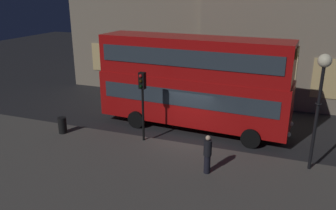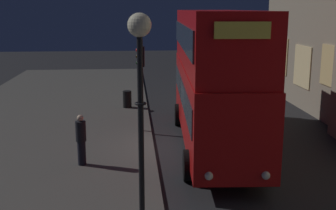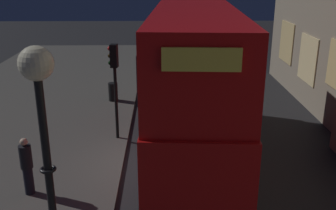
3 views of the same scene
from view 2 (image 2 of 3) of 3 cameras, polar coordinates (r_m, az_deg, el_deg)
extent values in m
plane|color=#232326|center=(16.97, 0.58, -5.72)|extent=(80.00, 80.00, 0.00)
cube|color=#4C4944|center=(17.40, -18.66, -5.74)|extent=(44.00, 10.00, 0.12)
cube|color=#E5C67F|center=(27.28, 14.84, 6.37)|extent=(2.17, 0.06, 2.19)
cube|color=#F9E09E|center=(24.16, 17.47, 4.92)|extent=(2.17, 0.06, 2.21)
cube|color=#E5C67F|center=(21.04, 20.99, 4.83)|extent=(2.17, 0.06, 1.90)
cube|color=#B20F0F|center=(17.00, 6.04, 0.66)|extent=(10.96, 3.08, 2.66)
cube|color=#B20F0F|center=(16.66, 6.24, 8.76)|extent=(10.74, 3.02, 2.14)
cube|color=#2D3842|center=(16.93, 6.07, 1.77)|extent=(10.10, 3.09, 0.90)
cube|color=#2D3842|center=(16.66, 6.24, 9.13)|extent=(10.10, 3.09, 0.90)
cube|color=#F2D84C|center=(11.35, 9.89, 9.79)|extent=(0.17, 1.47, 0.44)
sphere|color=white|center=(12.30, 12.92, -9.14)|extent=(0.24, 0.24, 0.24)
sphere|color=white|center=(12.01, 5.47, -9.40)|extent=(0.24, 0.24, 0.24)
cylinder|color=black|center=(14.12, 13.01, -7.76)|extent=(1.03, 0.30, 1.01)
cylinder|color=black|center=(13.72, 2.57, -8.04)|extent=(1.03, 0.30, 1.01)
cylinder|color=black|center=(20.36, 8.44, -1.23)|extent=(1.03, 0.30, 1.01)
cylinder|color=black|center=(20.08, 1.27, -1.29)|extent=(1.03, 0.30, 1.01)
cylinder|color=black|center=(18.53, -3.51, 0.78)|extent=(0.12, 0.12, 2.84)
cube|color=black|center=(18.24, -3.59, 6.46)|extent=(0.35, 0.29, 0.85)
sphere|color=red|center=(18.23, -4.07, 7.30)|extent=(0.17, 0.17, 0.17)
sphere|color=black|center=(18.26, -4.05, 6.46)|extent=(0.17, 0.17, 0.17)
sphere|color=black|center=(18.29, -4.04, 5.62)|extent=(0.17, 0.17, 0.17)
cylinder|color=black|center=(10.35, -3.62, -3.76)|extent=(0.14, 0.14, 4.63)
torus|color=black|center=(10.17, -3.68, 0.20)|extent=(0.28, 0.28, 0.06)
sphere|color=#F9EFC6|center=(9.93, -3.83, 10.60)|extent=(0.56, 0.56, 0.56)
cylinder|color=black|center=(15.03, -11.43, -6.27)|extent=(0.28, 0.28, 0.85)
cylinder|color=black|center=(14.80, -11.56, -3.44)|extent=(0.35, 0.35, 0.70)
sphere|color=beige|center=(14.68, -11.64, -1.72)|extent=(0.22, 0.22, 0.22)
cylinder|color=black|center=(23.27, -5.46, 0.78)|extent=(0.47, 0.47, 0.91)
camera|label=1|loc=(18.57, -59.81, 13.73)|focal=36.41mm
camera|label=3|loc=(4.62, 24.81, 24.20)|focal=41.77mm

